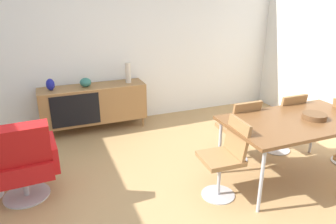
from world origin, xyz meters
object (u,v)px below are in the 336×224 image
object	(u,v)px
dining_table	(296,123)
sideboard	(94,103)
vase_sculptural_dark	(128,73)
dining_chair_back_left	(239,128)
dining_chair_back_right	(284,120)
dining_chair_near_window	(226,156)
vase_cobalt	(86,82)
lounge_chair_red	(20,160)
wooden_bowl_on_table	(314,116)
vase_ceramic_small	(50,85)

from	to	relation	value
dining_table	sideboard	bearing A→B (deg)	129.56
vase_sculptural_dark	dining_chair_back_left	distance (m)	2.01
dining_chair_back_right	dining_chair_near_window	size ratio (longest dim) A/B	1.00
sideboard	vase_cobalt	distance (m)	0.36
vase_sculptural_dark	lounge_chair_red	xyz separation A→B (m)	(-1.57, -1.58, -0.41)
wooden_bowl_on_table	lounge_chair_red	size ratio (longest dim) A/B	0.27
dining_table	wooden_bowl_on_table	xyz separation A→B (m)	(0.20, -0.05, 0.07)
vase_ceramic_small	dining_chair_back_left	world-z (taller)	vase_ceramic_small
vase_cobalt	lounge_chair_red	distance (m)	1.85
vase_sculptural_dark	sideboard	bearing A→B (deg)	-179.81
sideboard	vase_sculptural_dark	size ratio (longest dim) A/B	5.02
dining_table	dining_chair_near_window	world-z (taller)	dining_chair_near_window
wooden_bowl_on_table	dining_chair_back_left	bearing A→B (deg)	132.22
wooden_bowl_on_table	dining_chair_back_right	distance (m)	0.70
vase_cobalt	dining_table	world-z (taller)	vase_cobalt
vase_sculptural_dark	dining_chair_back_right	bearing A→B (deg)	-46.09
vase_sculptural_dark	vase_ceramic_small	bearing A→B (deg)	180.00
dining_chair_back_right	dining_chair_back_left	distance (m)	0.70
vase_ceramic_small	wooden_bowl_on_table	world-z (taller)	vase_ceramic_small
vase_sculptural_dark	dining_chair_back_left	bearing A→B (deg)	-60.99
dining_chair_back_right	vase_ceramic_small	bearing A→B (deg)	148.68
sideboard	dining_chair_back_right	size ratio (longest dim) A/B	1.87
vase_ceramic_small	dining_chair_back_right	bearing A→B (deg)	-31.32
sideboard	dining_chair_back_right	distance (m)	2.81
vase_cobalt	dining_chair_back_right	world-z (taller)	vase_cobalt
dining_chair_back_left	dining_chair_near_window	bearing A→B (deg)	-133.79
wooden_bowl_on_table	sideboard	bearing A→B (deg)	131.84
vase_sculptural_dark	lounge_chair_red	size ratio (longest dim) A/B	0.34
vase_sculptural_dark	vase_cobalt	bearing A→B (deg)	180.00
vase_ceramic_small	dining_chair_back_left	distance (m)	2.75
sideboard	vase_sculptural_dark	bearing A→B (deg)	0.19
vase_sculptural_dark	lounge_chair_red	bearing A→B (deg)	-134.72
vase_sculptural_dark	dining_chair_near_window	bearing A→B (deg)	-79.72
dining_chair_back_left	dining_table	bearing A→B (deg)	-57.91
dining_chair_back_left	dining_chair_near_window	world-z (taller)	same
dining_chair_back_right	dining_chair_back_left	bearing A→B (deg)	180.00
vase_sculptural_dark	dining_table	xyz separation A→B (m)	(1.30, -2.28, -0.18)
dining_chair_back_right	dining_chair_back_left	size ratio (longest dim) A/B	1.00
sideboard	dining_table	size ratio (longest dim) A/B	1.00
vase_cobalt	dining_chair_near_window	world-z (taller)	vase_cobalt
vase_ceramic_small	lounge_chair_red	size ratio (longest dim) A/B	0.18
dining_table	dining_chair_near_window	distance (m)	0.92
wooden_bowl_on_table	dining_chair_back_left	xyz separation A→B (m)	(-0.55, 0.61, -0.30)
sideboard	vase_sculptural_dark	distance (m)	0.72
dining_table	dining_chair_back_right	xyz separation A→B (m)	(0.35, 0.56, -0.23)
dining_chair_back_left	vase_ceramic_small	bearing A→B (deg)	141.02
lounge_chair_red	vase_sculptural_dark	bearing A→B (deg)	45.28
sideboard	vase_ceramic_small	size ratio (longest dim) A/B	9.19
vase_cobalt	wooden_bowl_on_table	xyz separation A→B (m)	(2.17, -2.33, -0.02)
lounge_chair_red	vase_ceramic_small	bearing A→B (deg)	75.82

